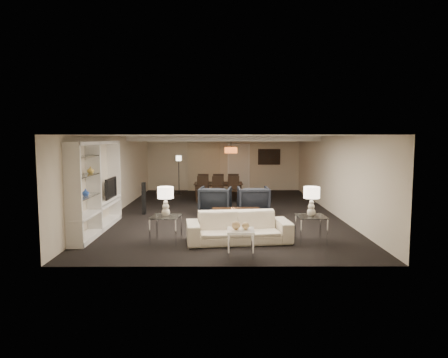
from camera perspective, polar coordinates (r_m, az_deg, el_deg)
name	(u,v)px	position (r m, az deg, el deg)	size (l,w,h in m)	color
floor	(224,212)	(13.11, 0.00, -4.79)	(11.00, 11.00, 0.00)	black
ceiling	(224,136)	(12.87, 0.00, 6.21)	(7.00, 11.00, 0.02)	silver
wall_back	(223,163)	(18.41, -0.08, 2.25)	(7.00, 0.02, 2.50)	beige
wall_front	(225,202)	(7.47, 0.19, -3.27)	(7.00, 0.02, 2.50)	beige
wall_left	(116,174)	(13.38, -15.16, 0.63)	(0.02, 11.00, 2.50)	beige
wall_right	(332,174)	(13.41, 15.13, 0.64)	(0.02, 11.00, 2.50)	beige
ceiling_soffit	(224,138)	(16.37, -0.05, 5.81)	(7.00, 4.00, 0.20)	silver
curtains	(204,165)	(18.36, -2.89, 2.08)	(1.50, 0.12, 2.40)	beige
door	(239,168)	(18.41, 2.10, 1.63)	(0.90, 0.05, 2.10)	silver
painting	(269,157)	(18.48, 6.46, 3.16)	(0.95, 0.04, 0.65)	#142D38
media_unit	(97,187)	(10.85, -17.70, -1.05)	(0.38, 3.40, 2.35)	white
pendant_light	(231,150)	(16.39, 1.00, 4.13)	(0.52, 0.52, 0.24)	#D8591E
sofa	(239,227)	(9.42, 2.09, -6.89)	(2.42, 0.95, 0.71)	beige
coffee_table	(236,218)	(11.01, 1.74, -5.61)	(1.33, 0.77, 0.48)	black
armchair_left	(215,201)	(12.64, -1.24, -3.12)	(0.96, 0.99, 0.90)	black
armchair_right	(253,201)	(12.67, 4.20, -3.11)	(0.96, 0.99, 0.90)	black
side_table_left	(166,229)	(9.51, -8.28, -7.08)	(0.66, 0.66, 0.62)	silver
side_table_right	(311,229)	(9.65, 12.30, -6.98)	(0.66, 0.66, 0.62)	silver
table_lamp_left	(166,202)	(9.39, -8.34, -3.20)	(0.38, 0.38, 0.69)	beige
table_lamp_right	(311,201)	(9.52, 12.39, -3.15)	(0.38, 0.38, 0.69)	beige
marble_table	(241,243)	(8.37, 2.39, -9.08)	(0.55, 0.55, 0.55)	white
gold_gourd_a	(236,225)	(8.28, 1.71, -6.64)	(0.18, 0.18, 0.18)	tan
gold_gourd_b	(246,226)	(8.29, 3.10, -6.71)	(0.15, 0.15, 0.15)	tan
television	(107,188)	(11.65, -16.32, -1.24)	(0.13, 0.99, 0.57)	black
vase_blue	(85,192)	(10.03, -19.18, -1.81)	(0.17, 0.17, 0.17)	#2951B5
vase_amber	(91,170)	(10.37, -18.53, 1.23)	(0.16, 0.16, 0.17)	gold
floor_speaker	(144,198)	(12.95, -11.38, -2.73)	(0.11, 0.11, 1.03)	black
dining_table	(218,191)	(15.65, -0.81, -1.79)	(1.88, 1.05, 0.66)	black
chair_nl	(202,190)	(15.00, -3.13, -1.52)	(0.46, 0.46, 0.98)	black
chair_nm	(218,190)	(14.98, -0.84, -1.52)	(0.46, 0.46, 0.98)	black
chair_nr	(234,190)	(14.99, 1.46, -1.52)	(0.46, 0.46, 0.98)	black
chair_fl	(204,185)	(16.29, -2.90, -0.92)	(0.46, 0.46, 0.98)	black
chair_fm	(219,185)	(16.27, -0.79, -0.92)	(0.46, 0.46, 0.98)	black
chair_fr	(233,185)	(16.28, 1.32, -0.92)	(0.46, 0.46, 0.98)	black
floor_lamp	(179,175)	(17.41, -6.46, 0.61)	(0.24, 0.24, 1.66)	black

